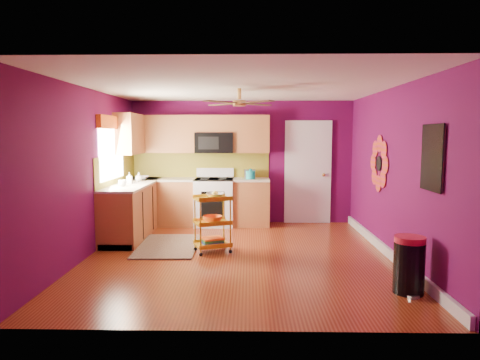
{
  "coord_description": "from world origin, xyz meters",
  "views": [
    {
      "loc": [
        0.15,
        -6.28,
        1.8
      ],
      "look_at": [
        0.0,
        0.4,
        1.1
      ],
      "focal_mm": 32.0,
      "sensor_mm": 36.0,
      "label": 1
    }
  ],
  "objects": [
    {
      "name": "upper_cabinetry",
      "position": [
        -1.24,
        2.17,
        1.8
      ],
      "size": [
        2.8,
        2.3,
        1.26
      ],
      "color": "brown",
      "rests_on": "ground"
    },
    {
      "name": "rolling_cart",
      "position": [
        -0.41,
        0.18,
        0.49
      ],
      "size": [
        0.63,
        0.55,
        0.95
      ],
      "color": "gold",
      "rests_on": "ground"
    },
    {
      "name": "ground",
      "position": [
        0.0,
        0.0,
        0.0
      ],
      "size": [
        5.0,
        5.0,
        0.0
      ],
      "primitive_type": "plane",
      "color": "maroon",
      "rests_on": "ground"
    },
    {
      "name": "electric_range",
      "position": [
        -0.55,
        2.17,
        0.48
      ],
      "size": [
        0.76,
        0.66,
        1.13
      ],
      "color": "white",
      "rests_on": "ground"
    },
    {
      "name": "soap_bottle_a",
      "position": [
        -1.99,
        1.27,
        1.04
      ],
      "size": [
        0.09,
        0.09,
        0.2
      ],
      "primitive_type": "imported",
      "color": "#EA3F72",
      "rests_on": "lower_cabinets"
    },
    {
      "name": "counter_cup",
      "position": [
        -2.0,
        0.88,
        0.99
      ],
      "size": [
        0.14,
        0.14,
        0.11
      ],
      "primitive_type": "imported",
      "color": "white",
      "rests_on": "lower_cabinets"
    },
    {
      "name": "ceiling_fan",
      "position": [
        0.0,
        0.2,
        2.29
      ],
      "size": [
        1.01,
        1.01,
        0.26
      ],
      "color": "#BF8C3F",
      "rests_on": "ground"
    },
    {
      "name": "left_window",
      "position": [
        -2.22,
        1.05,
        1.74
      ],
      "size": [
        0.08,
        1.35,
        1.08
      ],
      "color": "white",
      "rests_on": "ground"
    },
    {
      "name": "panel_door",
      "position": [
        1.35,
        2.47,
        1.02
      ],
      "size": [
        0.95,
        0.11,
        2.15
      ],
      "color": "white",
      "rests_on": "ground"
    },
    {
      "name": "teal_kettle",
      "position": [
        0.18,
        2.13,
        1.02
      ],
      "size": [
        0.18,
        0.18,
        0.21
      ],
      "color": "teal",
      "rests_on": "lower_cabinets"
    },
    {
      "name": "counter_dish",
      "position": [
        -1.95,
        2.03,
        0.97
      ],
      "size": [
        0.27,
        0.27,
        0.07
      ],
      "primitive_type": "imported",
      "color": "white",
      "rests_on": "lower_cabinets"
    },
    {
      "name": "lower_cabinets",
      "position": [
        -1.35,
        1.82,
        0.43
      ],
      "size": [
        2.81,
        2.31,
        0.94
      ],
      "color": "brown",
      "rests_on": "ground"
    },
    {
      "name": "room_envelope",
      "position": [
        0.03,
        0.0,
        1.63
      ],
      "size": [
        4.54,
        5.04,
        2.52
      ],
      "color": "#580A43",
      "rests_on": "ground"
    },
    {
      "name": "shag_rug",
      "position": [
        -1.17,
        0.49,
        0.01
      ],
      "size": [
        0.97,
        1.55,
        0.02
      ],
      "primitive_type": "cube",
      "rotation": [
        0.0,
        0.0,
        0.02
      ],
      "color": "black",
      "rests_on": "ground"
    },
    {
      "name": "soap_bottle_b",
      "position": [
        -1.92,
        1.64,
        1.03
      ],
      "size": [
        0.13,
        0.13,
        0.17
      ],
      "primitive_type": "imported",
      "color": "white",
      "rests_on": "lower_cabinets"
    },
    {
      "name": "trash_can",
      "position": [
        1.98,
        -1.49,
        0.33
      ],
      "size": [
        0.43,
        0.43,
        0.66
      ],
      "color": "black",
      "rests_on": "ground"
    },
    {
      "name": "toaster",
      "position": [
        0.16,
        2.28,
        1.03
      ],
      "size": [
        0.22,
        0.15,
        0.18
      ],
      "primitive_type": "cube",
      "color": "beige",
      "rests_on": "lower_cabinets"
    },
    {
      "name": "right_wall_art",
      "position": [
        2.23,
        -0.34,
        1.44
      ],
      "size": [
        0.04,
        2.74,
        1.04
      ],
      "color": "black",
      "rests_on": "ground"
    }
  ]
}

